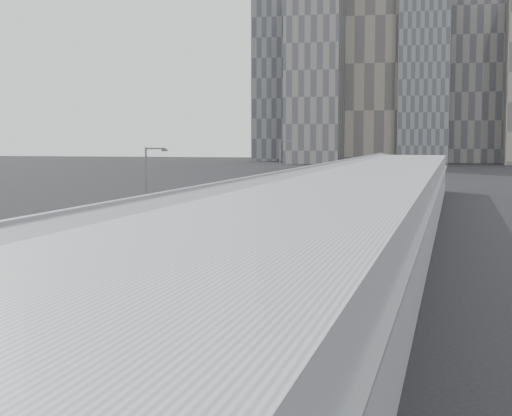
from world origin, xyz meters
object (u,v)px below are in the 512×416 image
(suv, at_px, (325,187))
(bus_3, at_px, (229,234))
(bus_2, at_px, (185,257))
(bus_6, at_px, (317,199))
(bus_5, at_px, (293,207))
(street_lamp_far, at_px, (281,168))
(bus_4, at_px, (268,217))
(street_lamp_near, at_px, (148,192))
(bus_1, at_px, (62,303))
(shipping_container, at_px, (276,193))

(suv, bearing_deg, bus_3, -65.62)
(bus_2, relative_size, bus_6, 0.99)
(bus_5, xyz_separation_m, suv, (-4.81, 54.12, -0.76))
(bus_6, bearing_deg, street_lamp_far, 125.46)
(bus_3, height_order, bus_4, bus_4)
(suv, bearing_deg, bus_6, -61.47)
(bus_6, bearing_deg, street_lamp_near, -100.61)
(bus_5, bearing_deg, bus_4, -87.63)
(bus_5, bearing_deg, street_lamp_far, 107.60)
(bus_6, bearing_deg, bus_1, -91.92)
(bus_2, distance_m, shipping_container, 68.68)
(bus_3, distance_m, street_lamp_near, 7.81)
(bus_2, relative_size, street_lamp_near, 1.35)
(shipping_container, bearing_deg, street_lamp_near, -110.59)
(bus_3, xyz_separation_m, bus_6, (0.52, 41.28, -0.05))
(street_lamp_far, distance_m, shipping_container, 6.23)
(bus_1, distance_m, bus_6, 71.08)
(bus_5, xyz_separation_m, street_lamp_far, (-6.46, 22.56, 3.93))
(bus_3, relative_size, suv, 2.17)
(shipping_container, bearing_deg, bus_3, -103.82)
(bus_2, bearing_deg, shipping_container, 99.55)
(street_lamp_near, bearing_deg, bus_3, 19.73)
(bus_5, relative_size, bus_6, 1.04)
(bus_4, distance_m, bus_5, 13.95)
(bus_2, xyz_separation_m, bus_5, (-0.71, 41.23, 0.08))
(bus_1, distance_m, street_lamp_near, 28.46)
(bus_3, distance_m, shipping_container, 55.69)
(suv, bearing_deg, bus_4, -64.86)
(bus_1, xyz_separation_m, shipping_container, (-8.32, 84.85, -0.19))
(shipping_container, relative_size, suv, 1.03)
(bus_6, xyz_separation_m, street_lamp_far, (-7.11, 9.46, 4.00))
(bus_5, distance_m, suv, 54.33)
(shipping_container, bearing_deg, bus_2, -104.97)
(bus_6, bearing_deg, bus_5, -94.33)
(bus_1, relative_size, suv, 2.16)
(bus_1, relative_size, shipping_container, 2.10)
(bus_2, xyz_separation_m, suv, (-5.52, 95.34, -0.68))
(street_lamp_near, height_order, suv, street_lamp_near)
(bus_5, distance_m, street_lamp_far, 23.79)
(bus_3, bearing_deg, bus_6, 84.42)
(bus_6, xyz_separation_m, shipping_container, (-8.87, 13.77, -0.14))
(bus_4, relative_size, street_lamp_near, 1.51)
(bus_4, xyz_separation_m, street_lamp_far, (-6.64, 36.51, 3.82))
(street_lamp_far, bearing_deg, suv, 87.01)
(bus_2, height_order, street_lamp_far, street_lamp_far)
(bus_6, height_order, shipping_container, bus_6)
(bus_6, height_order, suv, bus_6)
(bus_5, relative_size, shipping_container, 2.11)
(street_lamp_far, bearing_deg, bus_5, -74.03)
(street_lamp_near, bearing_deg, suv, 88.95)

